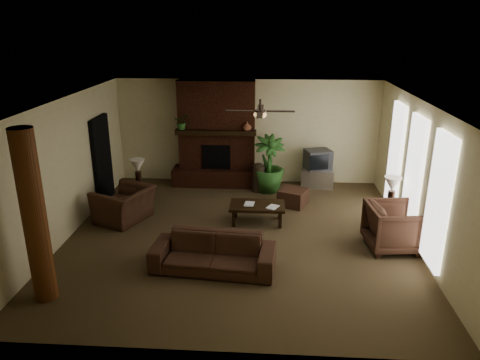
# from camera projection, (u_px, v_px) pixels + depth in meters

# --- Properties ---
(room_shell) EXTENTS (7.00, 7.00, 7.00)m
(room_shell) POSITION_uv_depth(u_px,v_px,m) (239.00, 172.00, 8.97)
(room_shell) COLOR brown
(room_shell) RESTS_ON ground
(fireplace) EXTENTS (2.40, 0.70, 2.80)m
(fireplace) POSITION_uv_depth(u_px,v_px,m) (217.00, 143.00, 12.14)
(fireplace) COLOR #441F12
(fireplace) RESTS_ON ground
(windows) EXTENTS (0.08, 3.65, 2.35)m
(windows) POSITION_uv_depth(u_px,v_px,m) (413.00, 175.00, 8.97)
(windows) COLOR white
(windows) RESTS_ON ground
(log_column) EXTENTS (0.36, 0.36, 2.80)m
(log_column) POSITION_uv_depth(u_px,v_px,m) (34.00, 218.00, 6.89)
(log_column) COLOR brown
(log_column) RESTS_ON ground
(doorway) EXTENTS (0.10, 1.00, 2.10)m
(doorway) POSITION_uv_depth(u_px,v_px,m) (102.00, 160.00, 11.00)
(doorway) COLOR black
(doorway) RESTS_ON ground
(ceiling_fan) EXTENTS (1.35, 1.35, 0.37)m
(ceiling_fan) POSITION_uv_depth(u_px,v_px,m) (260.00, 113.00, 8.86)
(ceiling_fan) COLOR black
(ceiling_fan) RESTS_ON ceiling
(sofa) EXTENTS (2.24, 0.84, 0.86)m
(sofa) POSITION_uv_depth(u_px,v_px,m) (213.00, 248.00, 8.06)
(sofa) COLOR #43291C
(sofa) RESTS_ON ground
(armchair_left) EXTENTS (1.14, 1.35, 1.01)m
(armchair_left) POSITION_uv_depth(u_px,v_px,m) (124.00, 199.00, 10.04)
(armchair_left) COLOR #43291C
(armchair_left) RESTS_ON ground
(armchair_right) EXTENTS (1.01, 1.06, 1.00)m
(armchair_right) POSITION_uv_depth(u_px,v_px,m) (394.00, 225.00, 8.78)
(armchair_right) COLOR #43291C
(armchair_right) RESTS_ON ground
(coffee_table) EXTENTS (1.20, 0.70, 0.43)m
(coffee_table) POSITION_uv_depth(u_px,v_px,m) (257.00, 207.00, 9.96)
(coffee_table) COLOR black
(coffee_table) RESTS_ON ground
(ottoman) EXTENTS (0.79, 0.79, 0.40)m
(ottoman) POSITION_uv_depth(u_px,v_px,m) (293.00, 197.00, 10.98)
(ottoman) COLOR #43291C
(ottoman) RESTS_ON ground
(tv_stand) EXTENTS (0.91, 0.61, 0.50)m
(tv_stand) POSITION_uv_depth(u_px,v_px,m) (318.00, 178.00, 12.20)
(tv_stand) COLOR silver
(tv_stand) RESTS_ON ground
(tv) EXTENTS (0.77, 0.69, 0.52)m
(tv) POSITION_uv_depth(u_px,v_px,m) (318.00, 160.00, 12.03)
(tv) COLOR #353537
(tv) RESTS_ON tv_stand
(floor_vase) EXTENTS (0.34, 0.34, 0.77)m
(floor_vase) POSITION_uv_depth(u_px,v_px,m) (258.00, 175.00, 11.82)
(floor_vase) COLOR #32271C
(floor_vase) RESTS_ON ground
(floor_plant) EXTENTS (1.21, 1.64, 0.82)m
(floor_plant) POSITION_uv_depth(u_px,v_px,m) (268.00, 176.00, 11.84)
(floor_plant) COLOR #2E5D25
(floor_plant) RESTS_ON ground
(side_table_left) EXTENTS (0.62, 0.62, 0.55)m
(side_table_left) POSITION_uv_depth(u_px,v_px,m) (138.00, 197.00, 10.77)
(side_table_left) COLOR black
(side_table_left) RESTS_ON ground
(lamp_left) EXTENTS (0.44, 0.44, 0.65)m
(lamp_left) POSITION_uv_depth(u_px,v_px,m) (138.00, 168.00, 10.58)
(lamp_left) COLOR black
(lamp_left) RESTS_ON side_table_left
(side_table_right) EXTENTS (0.64, 0.64, 0.55)m
(side_table_right) POSITION_uv_depth(u_px,v_px,m) (388.00, 218.00, 9.65)
(side_table_right) COLOR black
(side_table_right) RESTS_ON ground
(lamp_right) EXTENTS (0.43, 0.43, 0.65)m
(lamp_right) POSITION_uv_depth(u_px,v_px,m) (392.00, 186.00, 9.37)
(lamp_right) COLOR black
(lamp_right) RESTS_ON side_table_right
(mantel_plant) EXTENTS (0.44, 0.48, 0.33)m
(mantel_plant) POSITION_uv_depth(u_px,v_px,m) (182.00, 123.00, 11.78)
(mantel_plant) COLOR #2E5D25
(mantel_plant) RESTS_ON fireplace
(mantel_vase) EXTENTS (0.27, 0.28, 0.22)m
(mantel_vase) POSITION_uv_depth(u_px,v_px,m) (247.00, 126.00, 11.66)
(mantel_vase) COLOR brown
(mantel_vase) RESTS_ON fireplace
(book_a) EXTENTS (0.22, 0.05, 0.29)m
(book_a) POSITION_uv_depth(u_px,v_px,m) (244.00, 198.00, 9.90)
(book_a) COLOR #999999
(book_a) RESTS_ON coffee_table
(book_b) EXTENTS (0.20, 0.11, 0.29)m
(book_b) POSITION_uv_depth(u_px,v_px,m) (268.00, 200.00, 9.77)
(book_b) COLOR #999999
(book_b) RESTS_ON coffee_table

